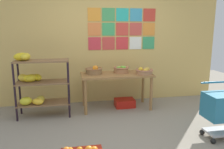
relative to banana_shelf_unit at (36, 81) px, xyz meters
The scene contains 8 objects.
ground 1.94m from the banana_shelf_unit, 37.73° to the right, with size 9.56×9.56×0.00m, color gray.
back_wall_with_art 1.77m from the banana_shelf_unit, 25.94° to the left, with size 5.13×0.07×2.85m.
banana_shelf_unit is the anchor object (origin of this frame).
display_table 1.57m from the banana_shelf_unit, ahead, with size 1.43×0.64×0.73m.
fruit_basket_centre 1.69m from the banana_shelf_unit, ahead, with size 0.32×0.32×0.15m.
fruit_basket_back_left 1.14m from the banana_shelf_unit, 12.38° to the left, with size 0.35×0.35×0.18m.
fruit_basket_back_right 2.10m from the banana_shelf_unit, ahead, with size 0.35×0.35×0.15m.
produce_crate_under_table 1.85m from the banana_shelf_unit, ahead, with size 0.41×0.30×0.17m, color #B51A10.
Camera 1 is at (-0.77, -3.07, 1.64)m, focal length 35.83 mm.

